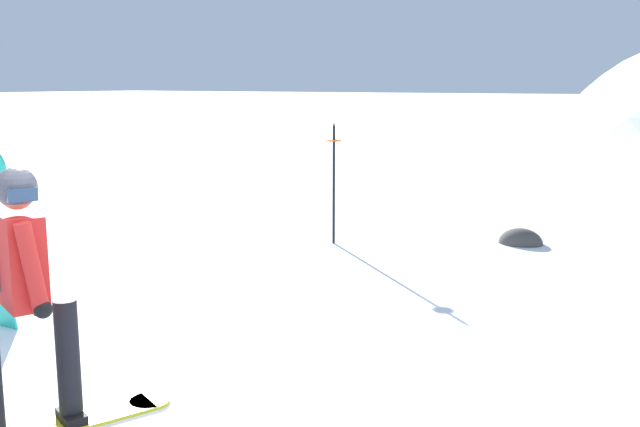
# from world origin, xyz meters

# --- Properties ---
(snowboarder_main) EXTENTS (0.88, 1.72, 1.71)m
(snowboarder_main) POSITION_xyz_m (-0.57, -0.30, 0.92)
(snowboarder_main) COLOR yellow
(snowboarder_main) RESTS_ON ground
(piste_marker_near) EXTENTS (0.20, 0.20, 1.69)m
(piste_marker_near) POSITION_xyz_m (-1.71, 5.56, 0.97)
(piste_marker_near) COLOR black
(piste_marker_near) RESTS_ON ground
(rock_mid) EXTENTS (0.61, 0.52, 0.43)m
(rock_mid) POSITION_xyz_m (0.53, 6.88, 0.00)
(rock_mid) COLOR #4C4742
(rock_mid) RESTS_ON ground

